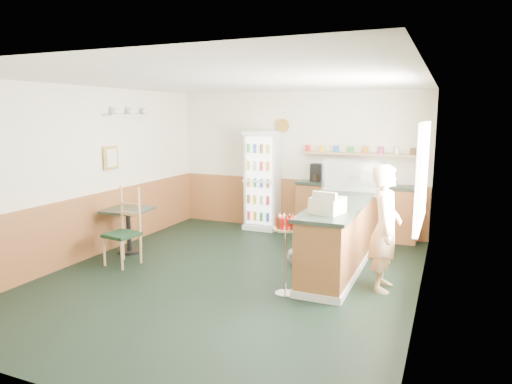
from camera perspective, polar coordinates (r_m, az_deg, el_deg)
The scene contains 13 objects.
ground at distance 6.58m, azimuth -3.22°, elevation -10.47°, with size 6.00×6.00×0.00m, color black.
room_envelope at distance 6.97m, azimuth -2.34°, elevation 3.57°, with size 5.04×6.02×2.72m.
service_counter at distance 6.99m, azimuth 10.77°, elevation -5.46°, with size 0.68×3.01×1.01m.
back_counter at distance 8.65m, azimuth 12.23°, elevation -1.99°, with size 2.24×0.42×1.69m.
drinks_fridge at distance 9.03m, azimuth 0.82°, elevation 1.47°, with size 0.64×0.54×1.95m.
display_case at distance 7.49m, azimuth 12.11°, elevation 1.88°, with size 0.94×0.49×0.54m.
cash_register at distance 5.91m, azimuth 8.93°, elevation -1.65°, with size 0.36×0.38×0.21m, color beige.
shopkeeper at distance 6.10m, azimuth 15.86°, elevation -4.37°, with size 0.55×0.39×1.64m, color tan.
condiment_stand at distance 5.75m, azimuth 3.69°, elevation -6.15°, with size 0.32×0.32×1.01m.
newspaper_rack at distance 7.20m, azimuth 8.26°, elevation -4.58°, with size 0.09×0.48×0.56m.
cafe_table at distance 7.80m, azimuth -15.68°, elevation -3.61°, with size 0.73×0.73×0.74m.
cafe_chair at distance 7.25m, azimuth -16.01°, elevation -3.86°, with size 0.49×0.49×1.18m.
dog_doorstop at distance 7.03m, azimuth 4.81°, elevation -8.03°, with size 0.23×0.30×0.28m.
Camera 1 is at (2.76, -5.53, 2.26)m, focal length 32.00 mm.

